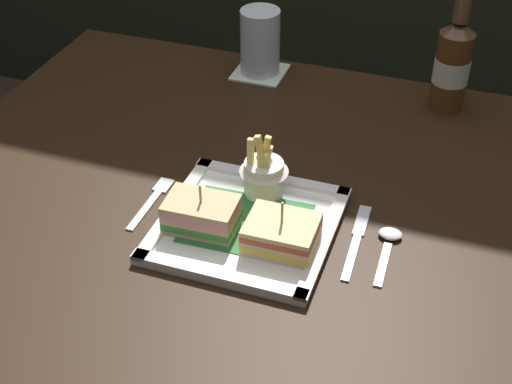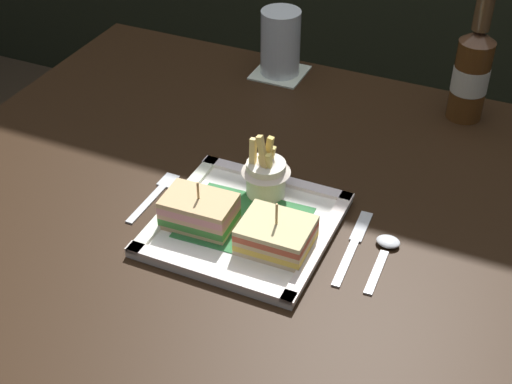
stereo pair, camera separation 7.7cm
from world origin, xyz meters
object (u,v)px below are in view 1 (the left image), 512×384
Objects in this scene: square_plate at (248,225)px; fries_cup at (262,171)px; water_glass at (260,46)px; fork at (152,200)px; sandwich_half_right at (282,234)px; sandwich_half_left at (202,214)px; knife at (357,238)px; spoon at (389,241)px; dining_table at (263,260)px; beer_bottle at (453,62)px.

fries_cup reaches higher than square_plate.
water_glass reaches higher than fork.
water_glass is at bearing 86.98° from fork.
square_plate is 2.53× the size of sandwich_half_right.
sandwich_half_right is 0.23m from fork.
fries_cup is at bearing 62.14° from sandwich_half_left.
square_plate is 1.49× the size of knife.
square_plate is at bearing -170.26° from spoon.
square_plate is 0.21m from spoon.
knife is (0.16, -0.05, -0.05)m from fries_cup.
square_plate is 0.07m from sandwich_half_left.
dining_table is 11.33× the size of sandwich_half_right.
fries_cup is (-0.06, 0.11, 0.02)m from sandwich_half_right.
square_plate is at bearing -73.27° from water_glass.
square_plate reaches higher than fork.
knife is at bearing 2.80° from fork.
beer_bottle reaches higher than spoon.
knife is at bearing -175.05° from spoon.
fries_cup reaches higher than knife.
square_plate is 1.96× the size of water_glass.
square_plate is at bearing -116.92° from beer_bottle.
spoon is at bearing 3.06° from fork.
beer_bottle is at bearing 70.67° from sandwich_half_right.
sandwich_half_left is 0.50m from water_glass.
dining_table is 0.22m from fork.
beer_bottle is 1.88× the size of water_glass.
sandwich_half_right reaches higher than square_plate.
sandwich_half_right is at bearing -11.18° from fork.
water_glass is (-0.37, 0.01, -0.03)m from beer_bottle.
fries_cup is at bearing 21.54° from fork.
fork is at bearing -177.20° from knife.
sandwich_half_right is at bearing -155.84° from spoon.
dining_table is 0.45m from water_glass.
knife is (0.16, 0.03, -0.00)m from square_plate.
sandwich_half_left is 0.23m from knife.
dining_table is 0.21m from sandwich_half_left.
spoon is (0.05, 0.00, 0.00)m from knife.
water_glass reaches higher than dining_table.
sandwich_half_right is 0.59× the size of knife.
sandwich_half_right reaches higher than dining_table.
knife is (0.22, 0.06, -0.03)m from sandwich_half_left.
knife is (0.30, -0.43, -0.06)m from water_glass.
beer_bottle is at bearing 48.03° from fork.
dining_table is at bearing 120.14° from sandwich_half_right.
knife is at bearing 15.35° from sandwich_half_left.
knife is at bearing -99.66° from beer_bottle.
fries_cup reaches higher than sandwich_half_right.
water_glass is 0.55m from spoon.
fork is 0.37m from spoon.
sandwich_half_left reaches higher than fork.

